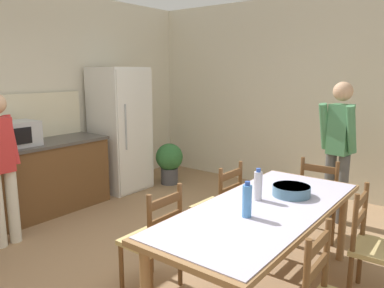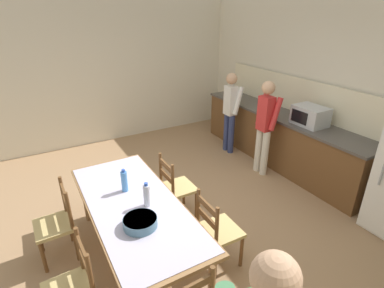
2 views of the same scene
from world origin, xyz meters
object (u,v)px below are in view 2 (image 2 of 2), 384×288
Objects in this scene: chair_side_near_left at (57,224)px; person_at_sink at (230,109)px; bottle_near_centre at (124,181)px; person_at_counter at (265,124)px; chair_side_far_right at (217,231)px; microwave at (310,116)px; serving_bowl at (140,222)px; chair_side_far_left at (176,188)px; dining_table at (134,209)px; bottle_off_centre at (147,195)px.

person_at_sink is (-1.31, 3.32, 0.43)m from chair_side_near_left.
person_at_counter is at bearing 102.30° from bottle_near_centre.
chair_side_far_right is at bearing 55.43° from chair_side_near_left.
microwave reaches higher than bottle_near_centre.
chair_side_far_left is (-0.87, 0.81, -0.37)m from serving_bowl.
chair_side_far_left is 1.00× the size of chair_side_far_right.
bottle_near_centre is at bearing 179.91° from dining_table.
chair_side_near_left is (-0.49, -0.74, -0.24)m from dining_table.
bottle_off_centre is at bearing -80.40° from microwave.
chair_side_far_left is at bearing 133.45° from bottle_off_centre.
chair_side_far_left is 0.57× the size of person_at_counter.
chair_side_far_right is at bearing 82.30° from serving_bowl.
chair_side_far_left is at bearing -169.35° from person_at_counter.
bottle_near_centre reaches higher than dining_table.
person_at_counter reaches higher than chair_side_far_left.
chair_side_far_left is (-0.49, 0.74, -0.24)m from dining_table.
serving_bowl is at bearing -33.54° from bottle_off_centre.
chair_side_near_left is (-0.60, -0.85, -0.44)m from bottle_off_centre.
bottle_near_centre and bottle_off_centre have the same top height.
dining_table is at bearing -162.05° from person_at_counter.
microwave is 1.51m from person_at_sink.
bottle_off_centre is 0.17× the size of person_at_sink.
person_at_sink reaches higher than microwave.
chair_side_far_left is at bearing 106.25° from bottle_near_centre.
bottle_near_centre is at bearing 106.22° from chair_side_far_left.
serving_bowl is 0.35× the size of chair_side_far_left.
serving_bowl is 0.35× the size of chair_side_near_left.
serving_bowl is 0.20× the size of person_at_counter.
bottle_off_centre reaches higher than chair_side_far_right.
chair_side_far_right is (0.98, -0.00, 0.00)m from chair_side_far_left.
bottle_off_centre is 0.33m from serving_bowl.
person_at_sink reaches higher than dining_table.
microwave is 0.70m from person_at_counter.
bottle_off_centre is 0.86m from chair_side_far_right.
bottle_near_centre is 0.30× the size of chair_side_far_right.
chair_side_far_left is (-0.60, 0.63, -0.44)m from bottle_off_centre.
bottle_off_centre is 0.17× the size of person_at_counter.
person_at_counter is at bearing 114.71° from serving_bowl.
serving_bowl is 0.21× the size of person_at_sink.
serving_bowl is 0.89m from chair_side_far_right.
person_at_sink is (-2.29, 1.84, 0.43)m from chair_side_far_right.
bottle_near_centre is at bearing 45.10° from chair_side_far_right.
chair_side_far_right is at bearing 56.52° from dining_table.
chair_side_far_right is at bearing -128.80° from person_at_sink.
dining_table is at bearing 55.40° from chair_side_near_left.
person_at_counter reaches higher than dining_table.
chair_side_near_left is (-0.22, -0.74, -0.44)m from bottle_near_centre.
bottle_off_centre is 2.62m from person_at_counter.
person_at_counter is (-1.32, 1.82, 0.46)m from chair_side_far_right.
chair_side_far_left is 1.91m from person_at_counter.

